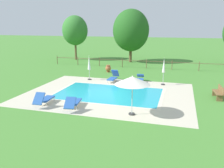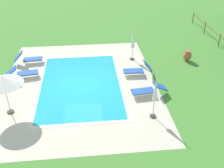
{
  "view_description": "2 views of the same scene",
  "coord_description": "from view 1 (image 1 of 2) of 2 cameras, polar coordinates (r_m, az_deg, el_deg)",
  "views": [
    {
      "loc": [
        4.94,
        -16.05,
        4.95
      ],
      "look_at": [
        0.11,
        0.5,
        0.6
      ],
      "focal_mm": 37.95,
      "sensor_mm": 36.0,
      "label": 1
    },
    {
      "loc": [
        14.27,
        0.46,
        8.73
      ],
      "look_at": [
        1.15,
        1.85,
        0.57
      ],
      "focal_mm": 42.93,
      "sensor_mm": 36.0,
      "label": 2
    }
  ],
  "objects": [
    {
      "name": "ground_plane",
      "position": [
        17.51,
        -0.8,
        -2.26
      ],
      "size": [
        160.0,
        160.0,
        0.0
      ],
      "primitive_type": "plane",
      "color": "#478433"
    },
    {
      "name": "pool_deck_paving",
      "position": [
        17.51,
        -0.8,
        -2.25
      ],
      "size": [
        12.05,
        9.32,
        0.01
      ],
      "primitive_type": "cube",
      "color": "beige",
      "rests_on": "ground"
    },
    {
      "name": "swimming_pool_water",
      "position": [
        17.51,
        -0.8,
        -2.25
      ],
      "size": [
        7.52,
        4.78,
        0.01
      ],
      "primitive_type": "cube",
      "color": "#23A8C1",
      "rests_on": "ground"
    },
    {
      "name": "pool_coping_rim",
      "position": [
        17.51,
        -0.8,
        -2.24
      ],
      "size": [
        8.0,
        5.26,
        0.01
      ],
      "color": "beige",
      "rests_on": "ground"
    },
    {
      "name": "sun_lounger_north_near_steps",
      "position": [
        21.07,
        0.27,
        1.67
      ],
      "size": [
        0.66,
        1.88,
        0.98
      ],
      "color": "#2856A8",
      "rests_on": "ground"
    },
    {
      "name": "sun_lounger_north_mid",
      "position": [
        15.56,
        -15.98,
        -3.47
      ],
      "size": [
        0.74,
        1.95,
        0.94
      ],
      "color": "#2856A8",
      "rests_on": "ground"
    },
    {
      "name": "sun_lounger_north_far",
      "position": [
        20.7,
        6.74,
        1.23
      ],
      "size": [
        0.81,
        2.12,
        0.72
      ],
      "color": "#2856A8",
      "rests_on": "ground"
    },
    {
      "name": "sun_lounger_north_end",
      "position": [
        14.57,
        -9.29,
        -4.36
      ],
      "size": [
        0.93,
        2.07,
        0.84
      ],
      "color": "#2856A8",
      "rests_on": "ground"
    },
    {
      "name": "patio_umbrella_open_foreground",
      "position": [
        12.94,
        4.95,
        0.82
      ],
      "size": [
        1.96,
        1.96,
        2.26
      ],
      "color": "#383838",
      "rests_on": "ground"
    },
    {
      "name": "patio_umbrella_closed_row_west",
      "position": [
        21.63,
        -5.54,
        4.77
      ],
      "size": [
        0.32,
        0.32,
        2.25
      ],
      "color": "#383838",
      "rests_on": "ground"
    },
    {
      "name": "patio_umbrella_closed_row_mid_west",
      "position": [
        20.11,
        12.37,
        3.92
      ],
      "size": [
        0.32,
        0.32,
        2.3
      ],
      "color": "#383838",
      "rests_on": "ground"
    },
    {
      "name": "wooden_bench_lawn_side",
      "position": [
        17.75,
        24.34,
        -1.77
      ],
      "size": [
        0.59,
        1.54,
        0.87
      ],
      "color": "brown",
      "rests_on": "ground"
    },
    {
      "name": "terracotta_urn_near_fence",
      "position": [
        25.23,
        -0.93,
        3.79
      ],
      "size": [
        0.59,
        0.59,
        0.76
      ],
      "color": "#A85B38",
      "rests_on": "ground"
    },
    {
      "name": "perimeter_fence",
      "position": [
        27.9,
        5.37,
        5.3
      ],
      "size": [
        20.2,
        0.08,
        1.05
      ],
      "color": "brown",
      "rests_on": "ground"
    },
    {
      "name": "tree_far_west",
      "position": [
        31.99,
        4.58,
        12.75
      ],
      "size": [
        4.75,
        4.75,
        6.93
      ],
      "color": "brown",
      "rests_on": "ground"
    },
    {
      "name": "tree_centre",
      "position": [
        34.56,
        -8.91,
        12.63
      ],
      "size": [
        3.58,
        3.58,
        6.21
      ],
      "color": "brown",
      "rests_on": "ground"
    }
  ]
}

